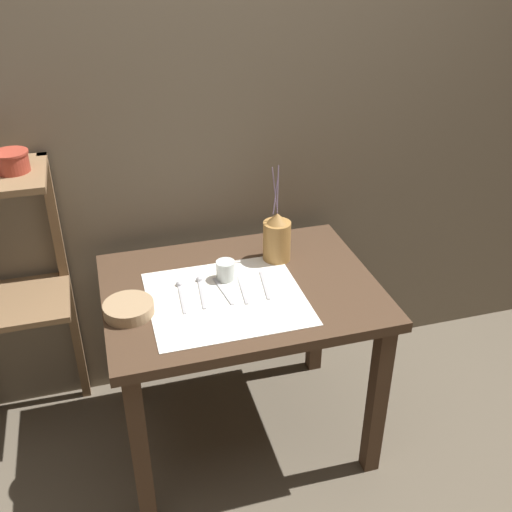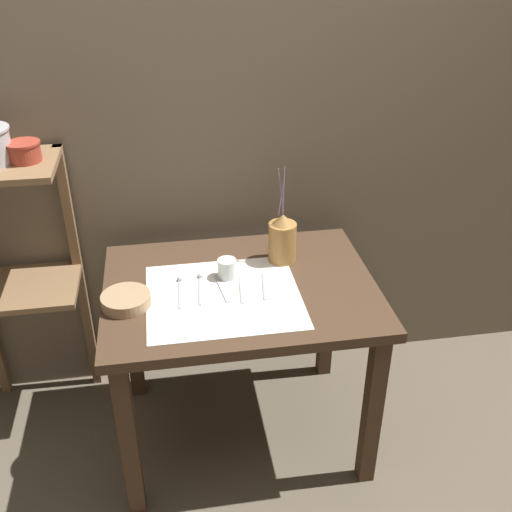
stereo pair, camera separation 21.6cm
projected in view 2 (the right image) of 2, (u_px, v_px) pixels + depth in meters
ground_plane at (242, 430)px, 2.59m from camera, size 12.00×12.00×0.00m
stone_wall_back at (222, 125)px, 2.40m from camera, size 7.00×0.06×2.40m
wooden_table at (241, 310)px, 2.27m from camera, size 1.00×0.76×0.74m
wooden_shelf_unit at (14, 247)px, 2.33m from camera, size 0.45×0.34×1.17m
linen_cloth at (224, 296)px, 2.15m from camera, size 0.55×0.49×0.00m
pitcher_with_flowers at (282, 239)px, 2.32m from camera, size 0.11×0.11×0.39m
wooden_bowl at (126, 300)px, 2.09m from camera, size 0.17×0.17×0.04m
glass_tumbler_near at (227, 268)px, 2.24m from camera, size 0.07×0.07×0.07m
spoon_outer at (180, 285)px, 2.20m from camera, size 0.03×0.20×0.02m
spoon_inner at (200, 282)px, 2.22m from camera, size 0.04×0.20×0.02m
fork_outer at (222, 289)px, 2.18m from camera, size 0.04×0.19×0.00m
knife_center at (242, 289)px, 2.18m from camera, size 0.03×0.19×0.00m
fork_inner at (264, 286)px, 2.20m from camera, size 0.04×0.19×0.00m
metal_pot_small at (24, 151)px, 2.11m from camera, size 0.12×0.12×0.07m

